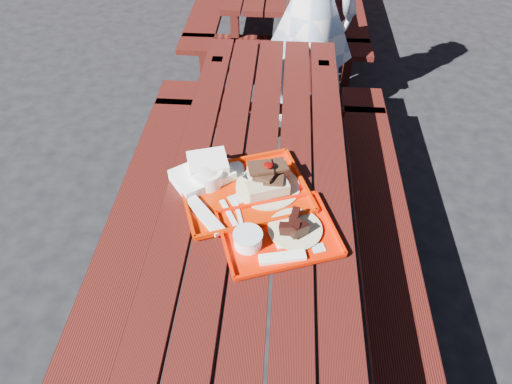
{
  "coord_description": "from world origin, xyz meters",
  "views": [
    {
      "loc": [
        0.09,
        -1.36,
        2.05
      ],
      "look_at": [
        0.0,
        -0.15,
        0.82
      ],
      "focal_mm": 32.0,
      "sensor_mm": 36.0,
      "label": 1
    }
  ],
  "objects_px": {
    "far_tray": "(277,234)",
    "person": "(311,12)",
    "near_tray": "(243,184)",
    "picnic_table_near": "(258,209)"
  },
  "relations": [
    {
      "from": "far_tray",
      "to": "person",
      "type": "height_order",
      "value": "person"
    },
    {
      "from": "near_tray",
      "to": "far_tray",
      "type": "height_order",
      "value": "near_tray"
    },
    {
      "from": "near_tray",
      "to": "far_tray",
      "type": "relative_size",
      "value": 1.19
    },
    {
      "from": "picnic_table_near",
      "to": "far_tray",
      "type": "distance_m",
      "value": 0.38
    },
    {
      "from": "near_tray",
      "to": "person",
      "type": "xyz_separation_m",
      "value": [
        0.29,
        1.54,
        0.02
      ]
    },
    {
      "from": "near_tray",
      "to": "far_tray",
      "type": "distance_m",
      "value": 0.28
    },
    {
      "from": "near_tray",
      "to": "picnic_table_near",
      "type": "bearing_deg",
      "value": 52.7
    },
    {
      "from": "picnic_table_near",
      "to": "person",
      "type": "bearing_deg",
      "value": 81.14
    },
    {
      "from": "far_tray",
      "to": "picnic_table_near",
      "type": "bearing_deg",
      "value": 105.92
    },
    {
      "from": "near_tray",
      "to": "far_tray",
      "type": "xyz_separation_m",
      "value": [
        0.15,
        -0.23,
        -0.02
      ]
    }
  ]
}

